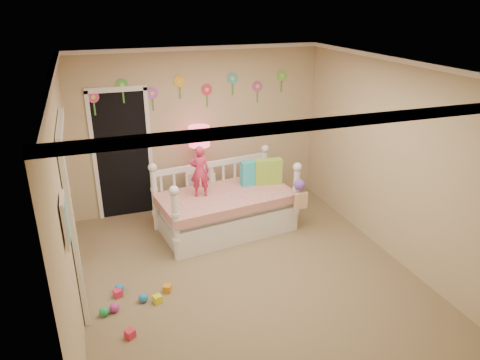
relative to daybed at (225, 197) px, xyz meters
name	(u,v)px	position (x,y,z in m)	size (l,w,h in m)	color
floor	(248,274)	(-0.09, -1.23, -0.54)	(4.00, 4.50, 0.01)	#7F684C
ceiling	(250,66)	(-0.09, -1.23, 2.06)	(4.00, 4.50, 0.01)	white
back_wall	(200,130)	(-0.09, 1.02, 0.76)	(4.00, 0.01, 2.60)	tan
left_wall	(67,204)	(-2.09, -1.23, 0.76)	(0.01, 4.50, 2.60)	tan
right_wall	(392,161)	(1.91, -1.23, 0.76)	(0.01, 4.50, 2.60)	tan
crown_molding	(250,69)	(-0.09, -1.23, 2.03)	(4.00, 4.50, 0.06)	white
daybed	(225,197)	(0.00, 0.00, 0.00)	(1.98, 1.07, 1.07)	white
pillow_turquoise	(253,173)	(0.51, 0.19, 0.25)	(0.38, 0.13, 0.38)	#27C5C2
pillow_lime	(268,172)	(0.73, 0.14, 0.26)	(0.41, 0.15, 0.39)	#8FC63C
child	(200,171)	(-0.37, 0.04, 0.44)	(0.28, 0.18, 0.76)	#CC2E55
nightstand	(201,191)	(-0.19, 0.72, -0.18)	(0.43, 0.33, 0.71)	white
table_lamp	(199,142)	(-0.19, 0.72, 0.66)	(0.33, 0.33, 0.73)	#F82197
closet_doorway	(123,154)	(-1.34, 1.01, 0.50)	(0.90, 0.04, 2.07)	black
flower_decals	(194,90)	(-0.18, 1.01, 1.40)	(3.40, 0.02, 0.50)	#B2668C
mirror_closet	(74,213)	(-2.05, -0.93, 0.51)	(0.07, 1.30, 2.10)	white
wall_picture	(65,220)	(-2.06, -2.13, 1.01)	(0.05, 0.34, 0.42)	white
hanging_bag	(300,195)	(0.94, -0.54, 0.12)	(0.20, 0.16, 0.36)	beige
toy_scatter	(141,308)	(-1.48, -1.53, -0.48)	(0.80, 1.30, 0.11)	#996666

